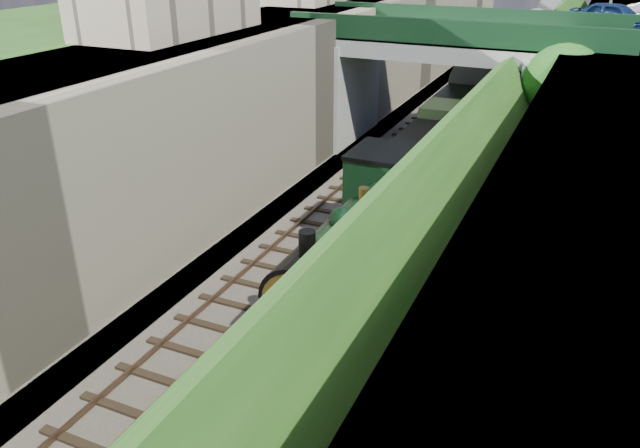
% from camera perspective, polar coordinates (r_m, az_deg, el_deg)
% --- Properties ---
extents(trackbed, '(10.00, 90.00, 0.20)m').
position_cam_1_polar(trackbed, '(30.98, 9.18, 4.50)').
color(trackbed, '#473F38').
rests_on(trackbed, ground).
extents(retaining_wall, '(1.00, 90.00, 7.00)m').
position_cam_1_polar(retaining_wall, '(31.77, -0.15, 11.75)').
color(retaining_wall, '#756B56').
rests_on(retaining_wall, ground).
extents(street_plateau_left, '(6.00, 90.00, 7.00)m').
position_cam_1_polar(street_plateau_left, '(33.34, -5.77, 12.27)').
color(street_plateau_left, '#262628').
rests_on(street_plateau_left, ground).
extents(embankment_slope, '(4.46, 90.00, 6.36)m').
position_cam_1_polar(embankment_slope, '(29.40, 19.02, 7.78)').
color(embankment_slope, '#1E4714').
rests_on(embankment_slope, ground).
extents(track_left, '(2.50, 90.00, 0.20)m').
position_cam_1_polar(track_left, '(31.47, 5.69, 5.31)').
color(track_left, black).
rests_on(track_left, trackbed).
extents(track_right, '(2.50, 90.00, 0.20)m').
position_cam_1_polar(track_right, '(30.67, 11.35, 4.40)').
color(track_right, black).
rests_on(track_right, trackbed).
extents(road_bridge, '(16.00, 6.40, 7.25)m').
position_cam_1_polar(road_bridge, '(33.45, 13.18, 12.80)').
color(road_bridge, gray).
rests_on(road_bridge, ground).
extents(tree, '(3.60, 3.80, 6.60)m').
position_cam_1_polar(tree, '(30.04, 21.57, 11.51)').
color(tree, black).
rests_on(tree, ground).
extents(car_blue, '(4.62, 2.79, 1.47)m').
position_cam_1_polar(car_blue, '(36.16, 25.31, 16.74)').
color(car_blue, navy).
rests_on(car_blue, street_plateau_right).
extents(locomotive, '(3.10, 10.22, 3.83)m').
position_cam_1_polar(locomotive, '(19.87, 3.73, -1.66)').
color(locomotive, black).
rests_on(locomotive, trackbed).
extents(tender, '(2.70, 6.00, 3.05)m').
position_cam_1_polar(tender, '(26.45, 9.45, 4.37)').
color(tender, black).
rests_on(tender, trackbed).
extents(coach_front, '(2.90, 18.00, 3.70)m').
position_cam_1_polar(coach_front, '(38.16, 14.73, 10.98)').
color(coach_front, black).
rests_on(coach_front, trackbed).
extents(coach_middle, '(2.90, 18.00, 3.70)m').
position_cam_1_polar(coach_middle, '(56.45, 18.46, 14.90)').
color(coach_middle, black).
rests_on(coach_middle, trackbed).
extents(coach_rear, '(2.90, 18.00, 3.70)m').
position_cam_1_polar(coach_rear, '(75.00, 20.40, 16.87)').
color(coach_rear, black).
rests_on(coach_rear, trackbed).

